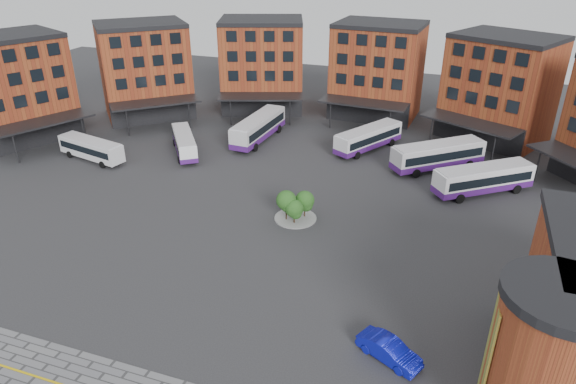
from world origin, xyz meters
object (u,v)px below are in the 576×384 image
(tree_island, at_px, (295,205))
(bus_a, at_px, (91,148))
(bus_f, at_px, (483,179))
(blue_car, at_px, (389,350))
(bus_e, at_px, (438,155))
(bus_c, at_px, (259,128))
(bus_d, at_px, (368,138))
(bus_b, at_px, (184,143))

(tree_island, distance_m, bus_a, 30.79)
(tree_island, xyz_separation_m, bus_f, (18.13, 12.92, -0.00))
(blue_car, bearing_deg, bus_f, 15.02)
(bus_e, relative_size, bus_f, 1.01)
(bus_c, distance_m, bus_d, 15.58)
(bus_a, height_order, bus_b, bus_a)
(tree_island, relative_size, blue_car, 0.93)
(bus_d, bearing_deg, tree_island, -69.06)
(bus_a, relative_size, bus_d, 0.93)
(bus_a, distance_m, bus_b, 11.94)
(bus_e, height_order, blue_car, bus_e)
(bus_d, xyz_separation_m, bus_e, (9.45, -3.51, 0.15))
(bus_b, bearing_deg, bus_e, -25.73)
(blue_car, bearing_deg, bus_e, 25.64)
(bus_c, height_order, bus_e, bus_c)
(tree_island, xyz_separation_m, bus_b, (-19.83, 12.35, -0.28))
(bus_b, relative_size, bus_f, 0.85)
(bus_e, distance_m, blue_car, 34.48)
(bus_a, height_order, bus_c, bus_c)
(tree_island, relative_size, bus_d, 0.40)
(bus_b, height_order, blue_car, bus_b)
(bus_a, xyz_separation_m, bus_f, (48.26, 6.59, 0.12))
(bus_d, bearing_deg, bus_a, -125.78)
(tree_island, bearing_deg, bus_d, 81.47)
(bus_e, bearing_deg, bus_d, -149.90)
(tree_island, bearing_deg, bus_f, 35.48)
(tree_island, distance_m, bus_e, 22.21)
(bus_d, bearing_deg, blue_car, -47.13)
(bus_a, height_order, bus_e, bus_e)
(bus_a, height_order, blue_car, bus_a)
(bus_b, bearing_deg, tree_island, -67.86)
(bus_b, relative_size, bus_d, 0.85)
(bus_f, bearing_deg, tree_island, -91.50)
(bus_b, distance_m, blue_car, 43.02)
(bus_b, relative_size, bus_e, 0.84)
(bus_a, distance_m, blue_car, 48.08)
(blue_car, bearing_deg, bus_a, 88.30)
(bus_a, bearing_deg, bus_f, -69.50)
(bus_d, distance_m, bus_f, 17.28)
(tree_island, distance_m, bus_c, 23.56)
(bus_f, bearing_deg, bus_d, -157.57)
(bus_c, relative_size, bus_f, 1.14)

